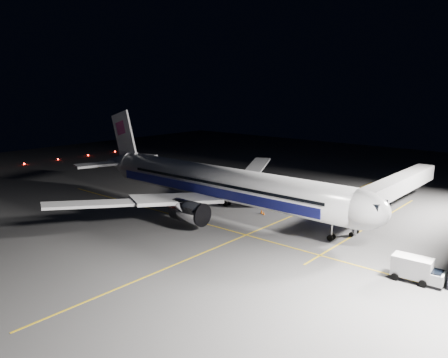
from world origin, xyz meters
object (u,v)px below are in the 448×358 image
airliner (217,183)px  safety_cone_b (262,211)px  safety_cone_a (264,213)px  jet_bridge (391,188)px  service_truck (417,269)px  baggage_tug (259,191)px  safety_cone_c (240,191)px

airliner → safety_cone_b: size_ratio=90.04×
airliner → safety_cone_a: size_ratio=104.27×
jet_bridge → service_truck: bearing=-63.8°
safety_cone_a → safety_cone_b: bearing=149.2°
baggage_tug → safety_cone_c: baggage_tug is taller
service_truck → baggage_tug: (-36.40, 20.30, -0.61)m
airliner → safety_cone_a: 9.47m
safety_cone_a → safety_cone_b: size_ratio=0.86×
service_truck → safety_cone_c: (-40.69, 19.51, -1.14)m
jet_bridge → baggage_tug: size_ratio=10.94×
safety_cone_c → service_truck: bearing=-25.6°
airliner → safety_cone_a: airliner is taller
airliner → safety_cone_b: bearing=35.1°
airliner → safety_cone_c: 15.54m
service_truck → baggage_tug: size_ratio=1.76×
service_truck → safety_cone_a: service_truck is taller
safety_cone_b → safety_cone_c: size_ratio=1.00×
jet_bridge → safety_cone_c: bearing=-171.2°
jet_bridge → safety_cone_b: (-16.74, -13.61, -4.24)m
jet_bridge → airliner: bearing=-142.0°
safety_cone_b → jet_bridge: bearing=39.1°
airliner → service_truck: airliner is taller
safety_cone_b → safety_cone_c: (-12.13, 9.15, -0.00)m
service_truck → safety_cone_b: 30.40m
jet_bridge → baggage_tug: bearing=-171.5°
airliner → jet_bridge: (23.08, 18.06, -0.58)m
service_truck → safety_cone_b: size_ratio=8.12×
jet_bridge → safety_cone_b: 21.99m
jet_bridge → service_truck: (11.82, -23.97, -3.10)m
airliner → safety_cone_c: bearing=113.1°
safety_cone_a → airliner: bearing=-150.5°
service_truck → baggage_tug: bearing=147.7°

